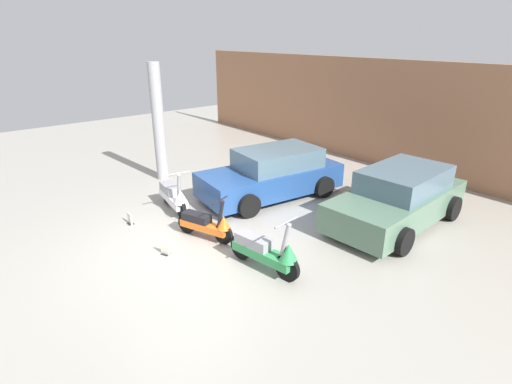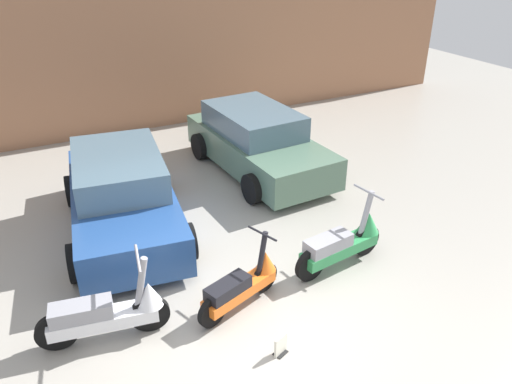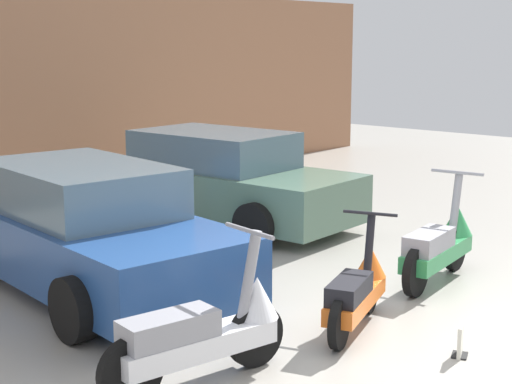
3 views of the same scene
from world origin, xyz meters
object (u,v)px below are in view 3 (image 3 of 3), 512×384
object	(u,v)px
scooter_front_left	(204,332)
scooter_front_center	(440,244)
car_rear_center	(223,180)
car_rear_left	(88,230)
scooter_front_right	(358,290)
placard_near_right_scooter	(460,342)

from	to	relation	value
scooter_front_left	scooter_front_center	distance (m)	3.38
scooter_front_center	car_rear_center	world-z (taller)	car_rear_center
scooter_front_center	car_rear_left	world-z (taller)	car_rear_left
car_rear_left	scooter_front_center	bearing A→B (deg)	53.76
scooter_front_left	scooter_front_right	size ratio (longest dim) A/B	1.18
scooter_front_right	car_rear_left	distance (m)	2.81
scooter_front_left	car_rear_left	bearing A→B (deg)	82.25
scooter_front_right	scooter_front_center	xyz separation A→B (m)	(1.69, 0.14, 0.05)
scooter_front_center	placard_near_right_scooter	bearing A→B (deg)	-154.10
scooter_front_right	placard_near_right_scooter	distance (m)	1.01
scooter_front_center	placard_near_right_scooter	world-z (taller)	scooter_front_center
scooter_front_left	placard_near_right_scooter	xyz separation A→B (m)	(1.70, -1.17, -0.28)
placard_near_right_scooter	car_rear_center	bearing A→B (deg)	65.99
scooter_front_center	car_rear_left	distance (m)	3.61
car_rear_center	placard_near_right_scooter	size ratio (longest dim) A/B	14.53
scooter_front_center	car_rear_left	xyz separation A→B (m)	(-2.60, 2.50, 0.21)
scooter_front_left	scooter_front_right	world-z (taller)	scooter_front_left
scooter_front_right	car_rear_center	xyz separation A→B (m)	(2.10, 3.70, 0.26)
scooter_front_center	car_rear_left	size ratio (longest dim) A/B	0.41
placard_near_right_scooter	scooter_front_right	bearing A→B (deg)	90.85
scooter_front_left	scooter_front_center	bearing A→B (deg)	9.18
scooter_front_left	car_rear_center	distance (m)	5.18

